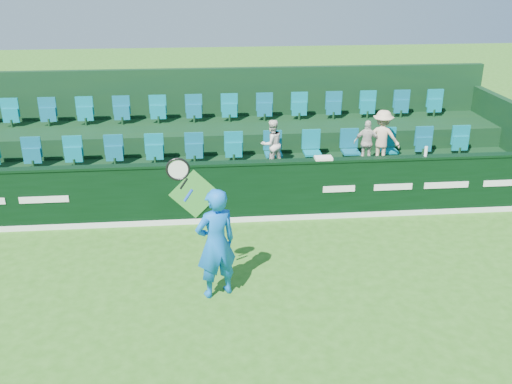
{
  "coord_description": "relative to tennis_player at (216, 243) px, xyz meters",
  "views": [
    {
      "loc": [
        0.25,
        -7.28,
        5.33
      ],
      "look_at": [
        1.2,
        2.8,
        1.15
      ],
      "focal_mm": 40.0,
      "sensor_mm": 36.0,
      "label": 1
    }
  ],
  "objects": [
    {
      "name": "stand_tier_back",
      "position": [
        -0.37,
        5.91,
        -0.33
      ],
      "size": [
        16.0,
        1.8,
        1.3
      ],
      "primitive_type": "cube",
      "color": "black",
      "rests_on": "ground"
    },
    {
      "name": "spectator_left",
      "position": [
        1.41,
        4.03,
        0.39
      ],
      "size": [
        0.68,
        0.61,
        1.13
      ],
      "primitive_type": "imported",
      "rotation": [
        0.0,
        0.0,
        3.55
      ],
      "color": "white",
      "rests_on": "stand_tier_front"
    },
    {
      "name": "sponsor_hoarding",
      "position": [
        -0.36,
        2.91,
        -0.31
      ],
      "size": [
        16.0,
        0.25,
        1.35
      ],
      "color": "black",
      "rests_on": "ground"
    },
    {
      "name": "stand_rear",
      "position": [
        -0.37,
        6.35,
        0.24
      ],
      "size": [
        16.0,
        4.1,
        2.6
      ],
      "color": "black",
      "rests_on": "ground"
    },
    {
      "name": "seat_row_front",
      "position": [
        -0.37,
        4.41,
        0.12
      ],
      "size": [
        13.5,
        0.5,
        0.6
      ],
      "primitive_type": "cube",
      "color": "#077281",
      "rests_on": "stand_tier_front"
    },
    {
      "name": "seat_row_back",
      "position": [
        -0.37,
        6.21,
        0.62
      ],
      "size": [
        13.5,
        0.5,
        0.6
      ],
      "primitive_type": "cube",
      "color": "#077281",
      "rests_on": "stand_tier_back"
    },
    {
      "name": "stand_tier_front",
      "position": [
        -0.37,
        4.01,
        -0.58
      ],
      "size": [
        16.0,
        2.0,
        0.8
      ],
      "primitive_type": "cube",
      "color": "black",
      "rests_on": "ground"
    },
    {
      "name": "spectator_right",
      "position": [
        4.0,
        4.03,
        0.47
      ],
      "size": [
        0.96,
        0.77,
        1.29
      ],
      "primitive_type": "imported",
      "rotation": [
        0.0,
        0.0,
        2.75
      ],
      "color": "beige",
      "rests_on": "stand_tier_front"
    },
    {
      "name": "ground",
      "position": [
        -0.37,
        -1.09,
        -0.98
      ],
      "size": [
        60.0,
        60.0,
        0.0
      ],
      "primitive_type": "plane",
      "color": "#2B6417",
      "rests_on": "ground"
    },
    {
      "name": "towel",
      "position": [
        2.38,
        2.91,
        0.4
      ],
      "size": [
        0.37,
        0.24,
        0.06
      ],
      "primitive_type": "cube",
      "color": "white",
      "rests_on": "sponsor_hoarding"
    },
    {
      "name": "spectator_middle",
      "position": [
        3.65,
        4.03,
        0.35
      ],
      "size": [
        0.67,
        0.41,
        1.06
      ],
      "primitive_type": "imported",
      "rotation": [
        0.0,
        0.0,
        2.89
      ],
      "color": "beige",
      "rests_on": "stand_tier_front"
    },
    {
      "name": "drinks_bottle",
      "position": [
        4.62,
        2.91,
        0.48
      ],
      "size": [
        0.07,
        0.07,
        0.22
      ],
      "primitive_type": "cylinder",
      "color": "white",
      "rests_on": "sponsor_hoarding"
    },
    {
      "name": "tennis_player",
      "position": [
        0.0,
        0.0,
        0.0
      ],
      "size": [
        1.22,
        0.7,
        2.58
      ],
      "color": "blue",
      "rests_on": "ground"
    }
  ]
}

